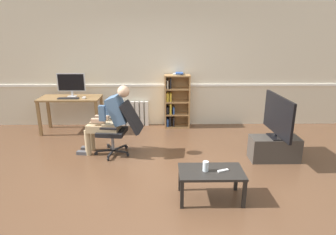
{
  "coord_description": "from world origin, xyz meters",
  "views": [
    {
      "loc": [
        0.08,
        -3.79,
        2.12
      ],
      "look_at": [
        0.15,
        0.85,
        0.7
      ],
      "focal_mm": 30.87,
      "sensor_mm": 36.0,
      "label": 1
    }
  ],
  "objects_px": {
    "imac_monitor": "(71,83)",
    "computer_mouse": "(84,98)",
    "keyboard": "(68,98)",
    "office_chair": "(121,126)",
    "person_seated": "(109,118)",
    "coffee_table": "(211,174)",
    "drinking_glass": "(206,166)",
    "tv_stand": "(274,149)",
    "computer_desk": "(71,102)",
    "radiator": "(130,113)",
    "spare_remote": "(223,171)",
    "tv_screen": "(278,116)",
    "bookshelf": "(176,102)"
  },
  "relations": [
    {
      "from": "radiator",
      "to": "tv_screen",
      "type": "distance_m",
      "value": 3.26
    },
    {
      "from": "tv_stand",
      "to": "tv_screen",
      "type": "height_order",
      "value": "tv_screen"
    },
    {
      "from": "coffee_table",
      "to": "drinking_glass",
      "type": "bearing_deg",
      "value": -178.71
    },
    {
      "from": "tv_stand",
      "to": "person_seated",
      "type": "bearing_deg",
      "value": 173.78
    },
    {
      "from": "computer_mouse",
      "to": "drinking_glass",
      "type": "xyz_separation_m",
      "value": [
        2.17,
        -2.53,
        -0.31
      ]
    },
    {
      "from": "drinking_glass",
      "to": "computer_desk",
      "type": "bearing_deg",
      "value": 133.35
    },
    {
      "from": "office_chair",
      "to": "person_seated",
      "type": "bearing_deg",
      "value": -90.0
    },
    {
      "from": "office_chair",
      "to": "coffee_table",
      "type": "relative_size",
      "value": 1.15
    },
    {
      "from": "person_seated",
      "to": "coffee_table",
      "type": "xyz_separation_m",
      "value": [
        1.54,
        -1.46,
        -0.31
      ]
    },
    {
      "from": "computer_desk",
      "to": "spare_remote",
      "type": "xyz_separation_m",
      "value": [
        2.72,
        -2.66,
        -0.23
      ]
    },
    {
      "from": "keyboard",
      "to": "drinking_glass",
      "type": "distance_m",
      "value": 3.55
    },
    {
      "from": "office_chair",
      "to": "person_seated",
      "type": "xyz_separation_m",
      "value": [
        -0.2,
        0.02,
        0.14
      ]
    },
    {
      "from": "keyboard",
      "to": "spare_remote",
      "type": "xyz_separation_m",
      "value": [
        2.71,
        -2.52,
        -0.36
      ]
    },
    {
      "from": "office_chair",
      "to": "drinking_glass",
      "type": "xyz_separation_m",
      "value": [
        1.27,
        -1.44,
        -0.05
      ]
    },
    {
      "from": "tv_stand",
      "to": "computer_desk",
      "type": "bearing_deg",
      "value": 158.71
    },
    {
      "from": "computer_desk",
      "to": "spare_remote",
      "type": "height_order",
      "value": "computer_desk"
    },
    {
      "from": "computer_desk",
      "to": "computer_mouse",
      "type": "distance_m",
      "value": 0.37
    },
    {
      "from": "computer_desk",
      "to": "imac_monitor",
      "type": "xyz_separation_m",
      "value": [
        0.03,
        0.08,
        0.4
      ]
    },
    {
      "from": "spare_remote",
      "to": "keyboard",
      "type": "bearing_deg",
      "value": -154.09
    },
    {
      "from": "coffee_table",
      "to": "imac_monitor",
      "type": "bearing_deg",
      "value": 133.06
    },
    {
      "from": "person_seated",
      "to": "radiator",
      "type": "bearing_deg",
      "value": -179.18
    },
    {
      "from": "radiator",
      "to": "spare_remote",
      "type": "height_order",
      "value": "radiator"
    },
    {
      "from": "computer_mouse",
      "to": "drinking_glass",
      "type": "relative_size",
      "value": 0.77
    },
    {
      "from": "radiator",
      "to": "coffee_table",
      "type": "distance_m",
      "value": 3.33
    },
    {
      "from": "computer_desk",
      "to": "keyboard",
      "type": "distance_m",
      "value": 0.19
    },
    {
      "from": "keyboard",
      "to": "bookshelf",
      "type": "height_order",
      "value": "bookshelf"
    },
    {
      "from": "computer_mouse",
      "to": "coffee_table",
      "type": "xyz_separation_m",
      "value": [
        2.25,
        -2.52,
        -0.42
      ]
    },
    {
      "from": "computer_mouse",
      "to": "tv_screen",
      "type": "bearing_deg",
      "value": -21.37
    },
    {
      "from": "computer_mouse",
      "to": "bookshelf",
      "type": "distance_m",
      "value": 1.96
    },
    {
      "from": "computer_desk",
      "to": "tv_screen",
      "type": "bearing_deg",
      "value": -21.28
    },
    {
      "from": "office_chair",
      "to": "person_seated",
      "type": "height_order",
      "value": "person_seated"
    },
    {
      "from": "computer_mouse",
      "to": "spare_remote",
      "type": "xyz_separation_m",
      "value": [
        2.39,
        -2.54,
        -0.36
      ]
    },
    {
      "from": "tv_screen",
      "to": "spare_remote",
      "type": "height_order",
      "value": "tv_screen"
    },
    {
      "from": "bookshelf",
      "to": "coffee_table",
      "type": "bearing_deg",
      "value": -83.4
    },
    {
      "from": "tv_screen",
      "to": "office_chair",
      "type": "bearing_deg",
      "value": 81.51
    },
    {
      "from": "imac_monitor",
      "to": "bookshelf",
      "type": "height_order",
      "value": "imac_monitor"
    },
    {
      "from": "keyboard",
      "to": "imac_monitor",
      "type": "bearing_deg",
      "value": 84.34
    },
    {
      "from": "tv_screen",
      "to": "drinking_glass",
      "type": "xyz_separation_m",
      "value": [
        -1.33,
        -1.16,
        -0.31
      ]
    },
    {
      "from": "tv_stand",
      "to": "drinking_glass",
      "type": "bearing_deg",
      "value": -138.94
    },
    {
      "from": "computer_desk",
      "to": "spare_remote",
      "type": "bearing_deg",
      "value": -44.37
    },
    {
      "from": "keyboard",
      "to": "person_seated",
      "type": "relative_size",
      "value": 0.34
    },
    {
      "from": "keyboard",
      "to": "office_chair",
      "type": "height_order",
      "value": "office_chair"
    },
    {
      "from": "person_seated",
      "to": "tv_stand",
      "type": "bearing_deg",
      "value": 90.87
    },
    {
      "from": "imac_monitor",
      "to": "computer_mouse",
      "type": "distance_m",
      "value": 0.45
    },
    {
      "from": "tv_stand",
      "to": "drinking_glass",
      "type": "distance_m",
      "value": 1.78
    },
    {
      "from": "computer_desk",
      "to": "spare_remote",
      "type": "relative_size",
      "value": 8.4
    },
    {
      "from": "computer_mouse",
      "to": "coffee_table",
      "type": "bearing_deg",
      "value": -48.32
    },
    {
      "from": "imac_monitor",
      "to": "computer_mouse",
      "type": "height_order",
      "value": "imac_monitor"
    },
    {
      "from": "keyboard",
      "to": "office_chair",
      "type": "distance_m",
      "value": 1.64
    },
    {
      "from": "office_chair",
      "to": "tv_screen",
      "type": "relative_size",
      "value": 0.92
    }
  ]
}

